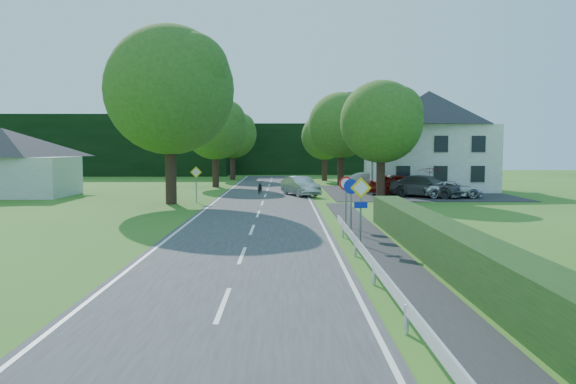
{
  "coord_description": "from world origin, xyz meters",
  "views": [
    {
      "loc": [
        1.42,
        -12.86,
        3.69
      ],
      "look_at": [
        1.64,
        16.08,
        1.41
      ],
      "focal_mm": 35.0,
      "sensor_mm": 36.0,
      "label": 1
    }
  ],
  "objects_px": {
    "motorcycle": "(260,187)",
    "parked_car_red": "(400,184)",
    "streetlight": "(371,138)",
    "parked_car_silver_a": "(369,181)",
    "parked_car_silver_b": "(452,189)",
    "parasol": "(430,180)",
    "parked_car_grey": "(427,186)",
    "moving_car": "(300,186)"
  },
  "relations": [
    {
      "from": "parked_car_red",
      "to": "parked_car_silver_a",
      "type": "distance_m",
      "value": 6.78
    },
    {
      "from": "moving_car",
      "to": "parked_car_silver_b",
      "type": "relative_size",
      "value": 1.02
    },
    {
      "from": "streetlight",
      "to": "parked_car_grey",
      "type": "xyz_separation_m",
      "value": [
        4.0,
        -1.31,
        -3.62
      ]
    },
    {
      "from": "streetlight",
      "to": "parked_car_grey",
      "type": "bearing_deg",
      "value": -18.09
    },
    {
      "from": "moving_car",
      "to": "parked_car_silver_a",
      "type": "relative_size",
      "value": 1.0
    },
    {
      "from": "parked_car_silver_a",
      "to": "parked_car_silver_b",
      "type": "xyz_separation_m",
      "value": [
        4.7,
        -9.0,
        -0.13
      ]
    },
    {
      "from": "parked_car_silver_b",
      "to": "moving_car",
      "type": "bearing_deg",
      "value": 82.15
    },
    {
      "from": "motorcycle",
      "to": "parked_car_red",
      "type": "height_order",
      "value": "parked_car_red"
    },
    {
      "from": "parked_car_grey",
      "to": "parked_car_silver_b",
      "type": "bearing_deg",
      "value": -77.68
    },
    {
      "from": "parked_car_grey",
      "to": "streetlight",
      "type": "bearing_deg",
      "value": 106.46
    },
    {
      "from": "motorcycle",
      "to": "parked_car_silver_b",
      "type": "bearing_deg",
      "value": -12.81
    },
    {
      "from": "parked_car_silver_a",
      "to": "parked_car_grey",
      "type": "relative_size",
      "value": 0.81
    },
    {
      "from": "streetlight",
      "to": "motorcycle",
      "type": "height_order",
      "value": "streetlight"
    },
    {
      "from": "streetlight",
      "to": "motorcycle",
      "type": "relative_size",
      "value": 4.17
    },
    {
      "from": "moving_car",
      "to": "parked_car_grey",
      "type": "xyz_separation_m",
      "value": [
        9.36,
        -1.23,
        0.07
      ]
    },
    {
      "from": "moving_car",
      "to": "parked_car_silver_a",
      "type": "height_order",
      "value": "parked_car_silver_a"
    },
    {
      "from": "moving_car",
      "to": "parasol",
      "type": "xyz_separation_m",
      "value": [
        10.21,
        1.1,
        0.36
      ]
    },
    {
      "from": "streetlight",
      "to": "parked_car_silver_b",
      "type": "bearing_deg",
      "value": -19.34
    },
    {
      "from": "moving_car",
      "to": "parasol",
      "type": "distance_m",
      "value": 10.28
    },
    {
      "from": "parked_car_red",
      "to": "parked_car_silver_a",
      "type": "height_order",
      "value": "parked_car_red"
    },
    {
      "from": "motorcycle",
      "to": "parked_car_silver_b",
      "type": "height_order",
      "value": "parked_car_silver_b"
    },
    {
      "from": "motorcycle",
      "to": "parked_car_silver_b",
      "type": "distance_m",
      "value": 14.88
    },
    {
      "from": "streetlight",
      "to": "parked_car_red",
      "type": "height_order",
      "value": "streetlight"
    },
    {
      "from": "parked_car_red",
      "to": "parked_car_silver_a",
      "type": "xyz_separation_m",
      "value": [
        -1.33,
        6.65,
        -0.1
      ]
    },
    {
      "from": "motorcycle",
      "to": "parked_car_silver_a",
      "type": "height_order",
      "value": "parked_car_silver_a"
    },
    {
      "from": "moving_car",
      "to": "parasol",
      "type": "relative_size",
      "value": 1.83
    },
    {
      "from": "parked_car_grey",
      "to": "parked_car_silver_b",
      "type": "distance_m",
      "value": 1.84
    },
    {
      "from": "parked_car_red",
      "to": "parked_car_grey",
      "type": "height_order",
      "value": "parked_car_red"
    },
    {
      "from": "moving_car",
      "to": "motorcycle",
      "type": "relative_size",
      "value": 2.31
    },
    {
      "from": "parked_car_red",
      "to": "parasol",
      "type": "relative_size",
      "value": 2.01
    },
    {
      "from": "moving_car",
      "to": "parked_car_grey",
      "type": "distance_m",
      "value": 9.45
    },
    {
      "from": "moving_car",
      "to": "motorcycle",
      "type": "xyz_separation_m",
      "value": [
        -3.18,
        2.37,
        -0.23
      ]
    },
    {
      "from": "streetlight",
      "to": "parked_car_red",
      "type": "relative_size",
      "value": 1.65
    },
    {
      "from": "parked_car_silver_a",
      "to": "parked_car_grey",
      "type": "height_order",
      "value": "parked_car_grey"
    },
    {
      "from": "parked_car_grey",
      "to": "parked_car_silver_b",
      "type": "relative_size",
      "value": 1.26
    },
    {
      "from": "streetlight",
      "to": "parked_car_silver_a",
      "type": "xyz_separation_m",
      "value": [
        1.0,
        7.0,
        -3.69
      ]
    },
    {
      "from": "parked_car_grey",
      "to": "moving_car",
      "type": "bearing_deg",
      "value": 117.05
    },
    {
      "from": "streetlight",
      "to": "parked_car_red",
      "type": "xyz_separation_m",
      "value": [
        2.33,
        0.35,
        -3.6
      ]
    },
    {
      "from": "parked_car_silver_b",
      "to": "parasol",
      "type": "distance_m",
      "value": 3.18
    },
    {
      "from": "streetlight",
      "to": "motorcycle",
      "type": "distance_m",
      "value": 9.68
    },
    {
      "from": "motorcycle",
      "to": "parked_car_silver_a",
      "type": "distance_m",
      "value": 10.64
    },
    {
      "from": "parasol",
      "to": "moving_car",
      "type": "bearing_deg",
      "value": -173.85
    }
  ]
}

